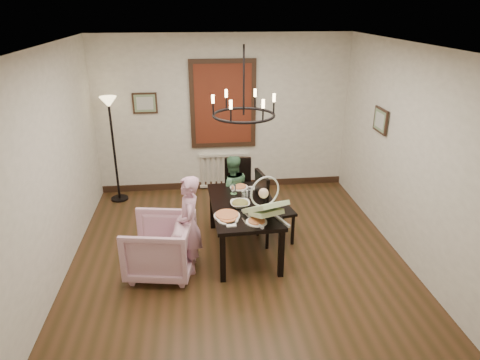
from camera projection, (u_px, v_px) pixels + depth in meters
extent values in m
cube|color=#472C18|center=(238.00, 259.00, 5.87)|extent=(4.50, 5.00, 0.01)
cube|color=white|center=(237.00, 46.00, 4.79)|extent=(4.50, 5.00, 0.01)
cube|color=silver|center=(223.00, 115.00, 7.62)|extent=(4.50, 0.01, 2.80)
cube|color=silver|center=(51.00, 170.00, 5.10)|extent=(0.01, 5.00, 2.80)
cube|color=silver|center=(410.00, 157.00, 5.56)|extent=(0.01, 5.00, 2.80)
cube|color=black|center=(243.00, 206.00, 5.83)|extent=(0.92, 1.56, 0.05)
cube|color=black|center=(223.00, 258.00, 5.27)|extent=(0.07, 0.07, 0.67)
cube|color=black|center=(212.00, 208.00, 6.56)|extent=(0.07, 0.07, 0.67)
cube|color=black|center=(281.00, 253.00, 5.37)|extent=(0.07, 0.07, 0.67)
cube|color=black|center=(260.00, 205.00, 6.66)|extent=(0.07, 0.07, 0.67)
imported|color=#D4A2B8|center=(160.00, 246.00, 5.45)|extent=(0.96, 0.94, 0.75)
imported|color=#CD90AA|center=(189.00, 233.00, 5.44)|extent=(0.27, 0.40, 1.08)
imported|color=#467652|center=(232.00, 196.00, 6.63)|extent=(0.50, 0.42, 0.94)
imported|color=white|center=(240.00, 204.00, 5.74)|extent=(0.32, 0.32, 0.08)
cylinder|color=tan|center=(227.00, 215.00, 5.47)|extent=(0.34, 0.34, 0.04)
cylinder|color=silver|center=(244.00, 197.00, 5.87)|extent=(0.07, 0.07, 0.13)
cube|color=#5E1D12|center=(223.00, 104.00, 7.51)|extent=(1.00, 0.03, 1.40)
cube|color=black|center=(145.00, 103.00, 7.36)|extent=(0.42, 0.03, 0.36)
cube|color=black|center=(381.00, 120.00, 6.28)|extent=(0.03, 0.42, 0.36)
torus|color=black|center=(244.00, 115.00, 5.35)|extent=(0.80, 0.80, 0.04)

